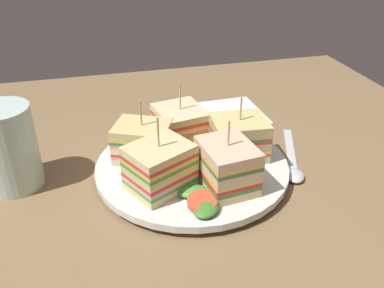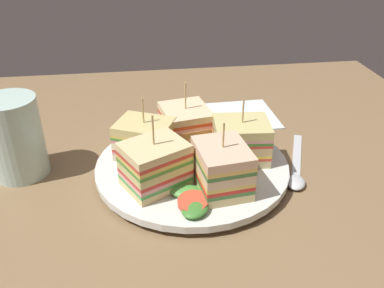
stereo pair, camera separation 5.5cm
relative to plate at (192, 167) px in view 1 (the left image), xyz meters
The scene contains 12 objects.
ground_plane 1.97cm from the plate, ahead, with size 93.67×86.48×1.80cm, color olive.
plate is the anchor object (origin of this frame).
sandwich_wedge_0 7.85cm from the plate, 40.82° to the left, with size 9.48×8.86×9.85cm.
sandwich_wedge_1 7.84cm from the plate, 114.17° to the left, with size 6.89×8.22×9.23cm.
sandwich_wedge_2 7.73cm from the plate, behind, with size 8.06×7.02×8.97cm.
sandwich_wedge_3 7.63cm from the plate, 90.13° to the right, with size 8.02×8.67×9.20cm.
sandwich_wedge_4 7.65cm from the plate, 25.82° to the right, with size 9.31×8.52×8.79cm.
chip_pile 2.16cm from the plate, 164.34° to the right, with size 8.17×7.38×2.13cm.
salad_garnish 8.91cm from the plate, 82.37° to the left, with size 5.59×7.46×1.40cm.
spoon 14.57cm from the plate, 169.78° to the left, with size 7.73×15.60×1.00cm.
napkin 19.51cm from the plate, 120.34° to the right, with size 14.73×12.05×0.50cm, color white.
drinking_glass 24.19cm from the plate, ahead, with size 7.43×7.43×11.31cm.
Camera 1 is at (11.92, 46.21, 32.37)cm, focal length 38.14 mm.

